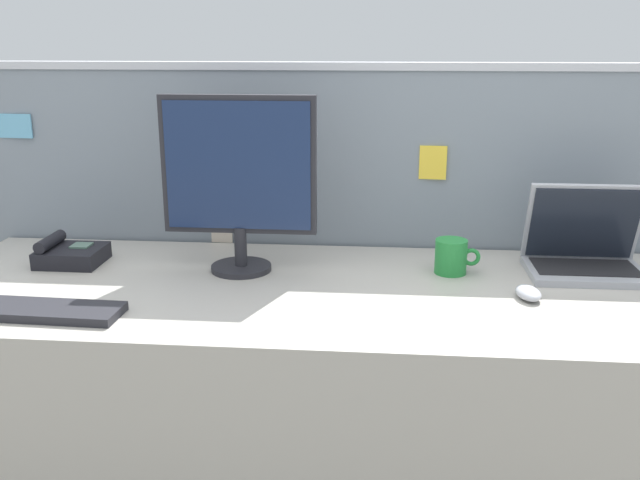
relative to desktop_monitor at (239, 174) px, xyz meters
The scene contains 8 objects.
desk 0.70m from the desktop_monitor, 29.26° to the right, with size 2.19×0.80×0.73m, color #ADA89E.
cubicle_divider 0.52m from the desktop_monitor, 52.01° to the left, with size 2.49×0.08×1.31m.
desktop_monitor is the anchor object (origin of this frame).
laptop 1.02m from the desktop_monitor, ahead, with size 0.33×0.23×0.26m.
desk_phone 0.58m from the desktop_monitor, behind, with size 0.18×0.16×0.08m.
keyboard_main 0.64m from the desktop_monitor, 138.33° to the right, with size 0.43×0.12×0.02m, color #232328.
computer_mouse_right_hand 0.85m from the desktop_monitor, 12.14° to the right, with size 0.06×0.10×0.03m, color #B2B5BC.
coffee_mug 0.65m from the desktop_monitor, ahead, with size 0.13×0.09×0.10m.
Camera 1 is at (0.16, -1.77, 1.38)m, focal length 38.99 mm.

